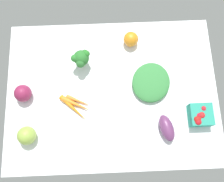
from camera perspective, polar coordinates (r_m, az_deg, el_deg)
name	(u,v)px	position (r cm, az deg, el deg)	size (l,w,h in cm)	color
tablecloth	(112,93)	(125.01, 0.00, -0.36)	(104.00, 76.00, 2.00)	white
heirloom_tomato_green	(27,136)	(122.39, -18.81, -9.57)	(8.62, 8.62, 8.62)	#91B346
berry_basket	(200,116)	(125.02, 19.38, -5.29)	(10.51, 10.51, 7.23)	teal
leafy_greens_clump	(151,82)	(124.63, 8.85, 1.96)	(20.53, 18.42, 4.35)	#35803E
red_onion_center	(23,94)	(126.93, -19.59, -0.54)	(8.25, 8.25, 8.25)	maroon
broccoli_head	(81,59)	(122.63, -7.03, 7.30)	(9.14, 9.12, 11.26)	#9ED389
heirloom_tomato_orange	(131,39)	(130.42, 4.31, 11.66)	(7.54, 7.54, 7.54)	orange
eggplant	(167,128)	(120.36, 12.33, -8.22)	(12.65, 6.12, 6.12)	#653361
carrot_bunch	(76,105)	(122.42, -8.18, -3.25)	(16.17, 14.24, 2.83)	orange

